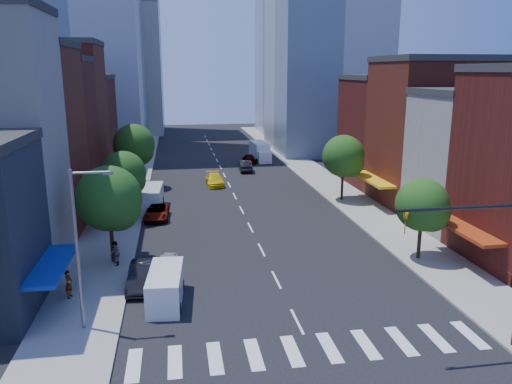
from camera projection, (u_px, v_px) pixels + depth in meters
ground at (297, 322)px, 28.81m from camera, size 220.00×220.00×0.00m
sidewalk_left at (131, 181)px, 65.18m from camera, size 5.00×120.00×0.15m
sidewalk_right at (316, 175)px, 69.10m from camera, size 5.00×120.00×0.15m
crosswalk at (311, 349)px, 25.93m from camera, size 19.00×3.00×0.01m
bldg_left_2 at (7, 143)px, 43.28m from camera, size 12.00×9.00×16.00m
bldg_left_3 at (34, 136)px, 51.55m from camera, size 12.00×8.00×15.00m
bldg_left_4 at (52, 119)px, 59.46m from camera, size 12.00×9.00×17.00m
bldg_left_5 at (69, 127)px, 69.04m from camera, size 12.00×10.00×13.00m
bldg_right_1 at (485, 163)px, 45.06m from camera, size 12.00×8.00×12.00m
bldg_right_2 at (436, 134)px, 53.33m from camera, size 12.00×10.00×15.00m
bldg_right_3 at (395, 132)px, 63.16m from camera, size 12.00×10.00×13.00m
tower_far_w at (118, 6)px, 110.44m from camera, size 18.00×18.00×56.00m
streetlight at (80, 240)px, 26.67m from camera, size 2.25×0.25×9.00m
tree_left_near at (111, 201)px, 36.35m from camera, size 4.80×4.80×7.30m
tree_left_mid at (125, 175)px, 46.98m from camera, size 4.20×4.20×6.65m
tree_left_far at (135, 146)px, 60.24m from camera, size 5.00×5.00×7.75m
tree_right_near at (424, 207)px, 37.24m from camera, size 4.00×4.00×6.20m
tree_right_far at (345, 158)px, 54.34m from camera, size 4.60×4.60×7.20m
parked_car_front at (167, 266)px, 35.25m from camera, size 1.94×4.04×1.33m
parked_car_second at (143, 275)px, 33.31m from camera, size 2.06×4.99×1.61m
parked_car_third at (157, 212)px, 48.61m from camera, size 2.37×4.90×1.34m
parked_car_rear at (151, 193)px, 56.04m from camera, size 2.36×5.35×1.53m
cargo_van_near at (165, 288)px, 30.82m from camera, size 2.35×5.09×2.11m
cargo_van_far at (151, 198)px, 51.73m from camera, size 2.58×5.80×2.42m
taxi at (215, 180)px, 62.88m from camera, size 2.17×5.06×1.45m
traffic_car_oncoming at (245, 166)px, 71.72m from camera, size 1.92×4.91×1.59m
traffic_car_far at (249, 159)px, 77.96m from camera, size 1.72×4.27×1.45m
box_truck at (260, 152)px, 79.97m from camera, size 2.56×7.33×2.91m
pedestrian_near at (69, 284)px, 31.31m from camera, size 0.49×0.71×1.86m
pedestrian_far at (115, 254)px, 36.54m from camera, size 0.88×1.03×1.83m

